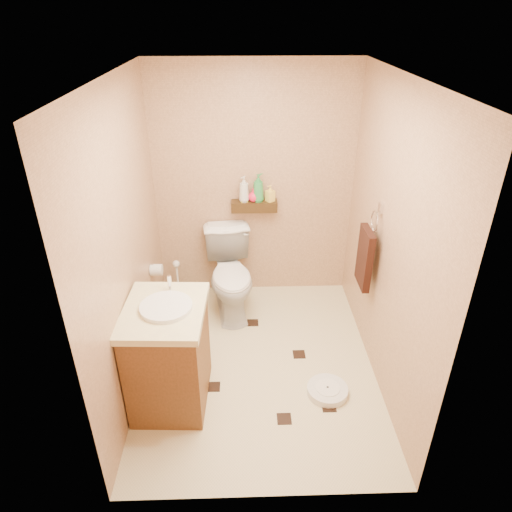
{
  "coord_description": "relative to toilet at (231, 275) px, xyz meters",
  "views": [
    {
      "loc": [
        -0.12,
        -3.07,
        2.81
      ],
      "look_at": [
        -0.01,
        0.25,
        0.96
      ],
      "focal_mm": 32.0,
      "sensor_mm": 36.0,
      "label": 1
    }
  ],
  "objects": [
    {
      "name": "ground",
      "position": [
        0.24,
        -0.83,
        -0.42
      ],
      "size": [
        2.5,
        2.5,
        0.0
      ],
      "primitive_type": "plane",
      "color": "beige",
      "rests_on": "ground"
    },
    {
      "name": "wall_back",
      "position": [
        0.24,
        0.42,
        0.78
      ],
      "size": [
        2.0,
        0.04,
        2.4
      ],
      "primitive_type": "cube",
      "color": "tan",
      "rests_on": "ground"
    },
    {
      "name": "wall_front",
      "position": [
        0.24,
        -2.08,
        0.78
      ],
      "size": [
        2.0,
        0.04,
        2.4
      ],
      "primitive_type": "cube",
      "color": "tan",
      "rests_on": "ground"
    },
    {
      "name": "wall_left",
      "position": [
        -0.76,
        -0.83,
        0.78
      ],
      "size": [
        0.04,
        2.5,
        2.4
      ],
      "primitive_type": "cube",
      "color": "tan",
      "rests_on": "ground"
    },
    {
      "name": "wall_right",
      "position": [
        1.24,
        -0.83,
        0.78
      ],
      "size": [
        0.04,
        2.5,
        2.4
      ],
      "primitive_type": "cube",
      "color": "tan",
      "rests_on": "ground"
    },
    {
      "name": "ceiling",
      "position": [
        0.24,
        -0.83,
        1.98
      ],
      "size": [
        2.0,
        2.5,
        0.02
      ],
      "primitive_type": "cube",
      "color": "white",
      "rests_on": "wall_back"
    },
    {
      "name": "wall_shelf",
      "position": [
        0.24,
        0.34,
        0.6
      ],
      "size": [
        0.46,
        0.14,
        0.1
      ],
      "primitive_type": "cube",
      "color": "#3B2610",
      "rests_on": "wall_back"
    },
    {
      "name": "floor_accents",
      "position": [
        0.26,
        -0.88,
        -0.41
      ],
      "size": [
        1.22,
        1.32,
        0.01
      ],
      "color": "black",
      "rests_on": "ground"
    },
    {
      "name": "toilet",
      "position": [
        0.0,
        0.0,
        0.0
      ],
      "size": [
        0.57,
        0.87,
        0.83
      ],
      "primitive_type": "imported",
      "rotation": [
        0.0,
        0.0,
        0.14
      ],
      "color": "white",
      "rests_on": "ground"
    },
    {
      "name": "vanity",
      "position": [
        -0.46,
        -1.2,
        0.03
      ],
      "size": [
        0.62,
        0.74,
        1.01
      ],
      "rotation": [
        0.0,
        0.0,
        -0.04
      ],
      "color": "brown",
      "rests_on": "ground"
    },
    {
      "name": "bathroom_scale",
      "position": [
        0.8,
        -1.2,
        -0.38
      ],
      "size": [
        0.37,
        0.37,
        0.07
      ],
      "rotation": [
        0.0,
        0.0,
        -0.12
      ],
      "color": "silver",
      "rests_on": "ground"
    },
    {
      "name": "toilet_brush",
      "position": [
        -0.58,
        0.24,
        -0.26
      ],
      "size": [
        0.1,
        0.1,
        0.46
      ],
      "color": "#1B6E65",
      "rests_on": "ground"
    },
    {
      "name": "towel_ring",
      "position": [
        1.16,
        -0.58,
        0.53
      ],
      "size": [
        0.12,
        0.3,
        0.76
      ],
      "color": "silver",
      "rests_on": "wall_right"
    },
    {
      "name": "toilet_paper",
      "position": [
        -0.7,
        -0.18,
        0.18
      ],
      "size": [
        0.12,
        0.11,
        0.12
      ],
      "color": "silver",
      "rests_on": "wall_left"
    },
    {
      "name": "bottle_a",
      "position": [
        0.14,
        0.34,
        0.78
      ],
      "size": [
        0.14,
        0.14,
        0.26
      ],
      "primitive_type": "imported",
      "rotation": [
        0.0,
        0.0,
        5.66
      ],
      "color": "silver",
      "rests_on": "wall_shelf"
    },
    {
      "name": "bottle_b",
      "position": [
        0.14,
        0.34,
        0.73
      ],
      "size": [
        0.08,
        0.08,
        0.15
      ],
      "primitive_type": "imported",
      "rotation": [
        0.0,
        0.0,
        4.83
      ],
      "color": "yellow",
      "rests_on": "wall_shelf"
    },
    {
      "name": "bottle_c",
      "position": [
        0.24,
        0.34,
        0.72
      ],
      "size": [
        0.15,
        0.15,
        0.14
      ],
      "primitive_type": "imported",
      "rotation": [
        0.0,
        0.0,
        5.54
      ],
      "color": "#F81D44",
      "rests_on": "wall_shelf"
    },
    {
      "name": "bottle_d",
      "position": [
        0.28,
        0.34,
        0.79
      ],
      "size": [
        0.15,
        0.15,
        0.28
      ],
      "primitive_type": "imported",
      "rotation": [
        0.0,
        0.0,
        2.16
      ],
      "color": "#2E8B44",
      "rests_on": "wall_shelf"
    },
    {
      "name": "bottle_e",
      "position": [
        0.4,
        0.34,
        0.74
      ],
      "size": [
        0.1,
        0.1,
        0.17
      ],
      "primitive_type": "imported",
      "rotation": [
        0.0,
        0.0,
        5.33
      ],
      "color": "#F6D252",
      "rests_on": "wall_shelf"
    }
  ]
}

